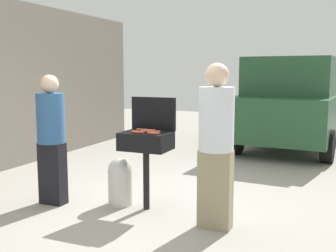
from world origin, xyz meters
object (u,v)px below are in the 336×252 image
Objects in this scene: hot_dog_0 at (142,130)px; hot_dog_8 at (153,134)px; hot_dog_6 at (154,132)px; propane_tank at (120,180)px; hot_dog_7 at (146,131)px; person_left at (51,135)px; bbq_grill at (146,144)px; hot_dog_10 at (146,131)px; parked_minivan at (295,102)px; hot_dog_2 at (154,133)px; person_right at (216,140)px; hot_dog_9 at (137,132)px; hot_dog_3 at (150,130)px; hot_dog_4 at (139,132)px; hot_dog_1 at (156,131)px; hot_dog_5 at (137,132)px.

hot_dog_0 is 1.00× the size of hot_dog_8.
hot_dog_6 is 0.86m from propane_tank.
person_left reaches higher than hot_dog_7.
bbq_grill is 0.16m from hot_dog_10.
bbq_grill is 7.54× the size of hot_dog_6.
bbq_grill is at bearing 81.38° from parked_minivan.
parked_minivan is at bearing 79.06° from hot_dog_2.
hot_dog_7 is at bearing 110.34° from hot_dog_10.
hot_dog_8 is at bearing -43.83° from hot_dog_7.
propane_tank is 0.34× the size of person_right.
hot_dog_9 is (-0.24, 0.01, 0.00)m from hot_dog_2.
hot_dog_8 is 0.83m from person_right.
hot_dog_0 is 1.00× the size of hot_dog_3.
person_right is 5.53m from parked_minivan.
hot_dog_4 is 1.00× the size of hot_dog_6.
hot_dog_3 and hot_dog_4 have the same top height.
hot_dog_10 is at bearing 81.51° from parked_minivan.
bbq_grill is at bearing -42.08° from hot_dog_0.
hot_dog_1 is at bearing 104.58° from hot_dog_8.
hot_dog_8 and hot_dog_10 have the same top height.
hot_dog_1 is at bearing 34.43° from hot_dog_10.
hot_dog_1 is 1.00× the size of hot_dog_8.
propane_tank is at bearing 19.66° from person_left.
person_left is 6.05m from parked_minivan.
hot_dog_2 is 0.03× the size of parked_minivan.
hot_dog_5 is 5.49m from parked_minivan.
hot_dog_0 is at bearing 101.99° from hot_dog_9.
parked_minivan is at bearing 76.61° from hot_dog_9.
hot_dog_1 and hot_dog_3 have the same top height.
hot_dog_5 is 1.00× the size of hot_dog_9.
hot_dog_0 is at bearing 134.19° from hot_dog_10.
hot_dog_0 and hot_dog_4 have the same top height.
person_left reaches higher than propane_tank.
hot_dog_1 is 0.12m from hot_dog_10.
hot_dog_0 is at bearing -21.15° from person_right.
hot_dog_1 is at bearing 1.92° from propane_tank.
propane_tank is (-0.50, -0.02, -0.67)m from hot_dog_1.
hot_dog_7 is 0.21× the size of propane_tank.
hot_dog_0 is at bearing 18.02° from person_left.
hot_dog_10 is at bearing -16.64° from person_right.
hot_dog_7 is 1.00× the size of hot_dog_8.
bbq_grill is 0.22m from hot_dog_6.
hot_dog_1 is 1.00× the size of hot_dog_5.
hot_dog_4 is at bearing -101.30° from bbq_grill.
hot_dog_7 is (-0.01, 0.02, 0.16)m from bbq_grill.
hot_dog_10 is at bearing 141.26° from hot_dog_8.
hot_dog_3 and hot_dog_5 have the same top height.
hot_dog_7 is (0.02, 0.14, 0.00)m from hot_dog_4.
person_left is (-1.23, -0.38, -0.08)m from hot_dog_3.
hot_dog_2 is at bearing -53.61° from hot_dog_3.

